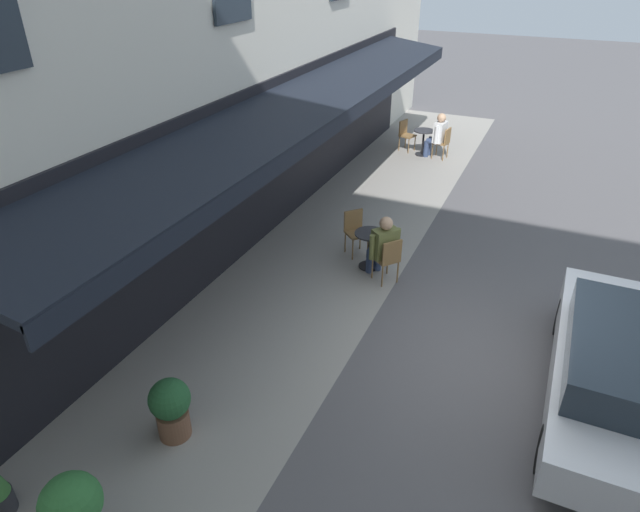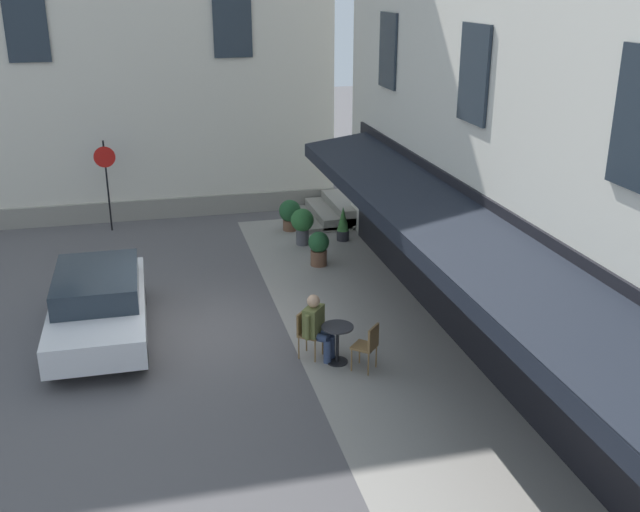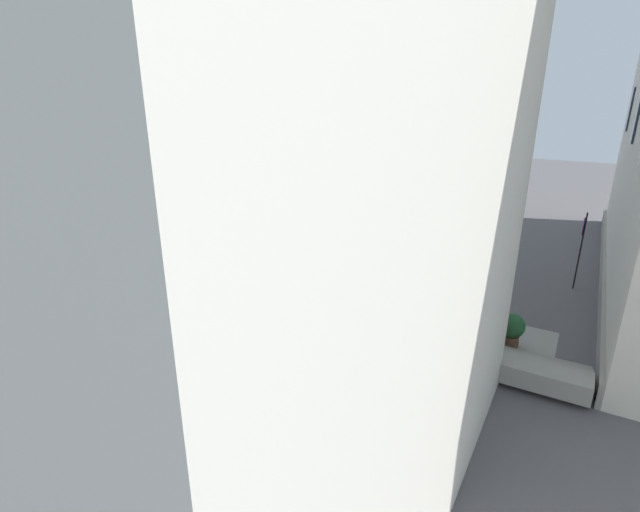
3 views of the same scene
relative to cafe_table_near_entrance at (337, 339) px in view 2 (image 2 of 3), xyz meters
name	(u,v)px [view 2 (image 2 of 3)]	position (x,y,z in m)	size (l,w,h in m)	color
ground_plane	(197,331)	(1.96, 2.45, -0.49)	(70.00, 70.00, 0.00)	#565456
sidewalk_cafe_terrace	(408,390)	(-1.29, -0.95, -0.49)	(20.50, 3.20, 0.01)	gray
back_alley_steps	(332,212)	(8.56, -2.14, -0.25)	(2.40, 1.75, 0.60)	gray
cafe_table_near_entrance	(337,339)	(0.00, 0.00, 0.00)	(0.60, 0.60, 0.75)	black
cafe_chair_wicker_back_row	(307,330)	(0.39, 0.50, 0.06)	(0.56, 0.56, 0.91)	olive
cafe_chair_wicker_by_window	(368,344)	(-0.43, -0.47, 0.06)	(0.57, 0.57, 0.91)	olive
seated_patron_in_olive	(317,325)	(0.26, 0.33, 0.20)	(0.61, 0.63, 1.29)	navy
no_parking_sign	(106,169)	(9.06, 4.26, 1.30)	(0.09, 0.59, 2.60)	black
potted_plant_entrance_right	(319,247)	(4.99, -0.86, -0.01)	(0.53, 0.53, 0.88)	brown
potted_plant_by_steps	(343,224)	(6.68, -1.95, -0.02)	(0.34, 0.34, 0.96)	#2D2D33
potted_plant_under_sign	(302,223)	(6.61, -0.80, 0.12)	(0.62, 0.62, 1.00)	#4C4C51
potted_plant_entrance_left	(290,213)	(7.89, -0.72, 0.01)	(0.63, 0.63, 0.89)	brown
parked_car_white	(98,303)	(2.22, 4.33, 0.22)	(4.31, 1.83, 1.33)	silver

